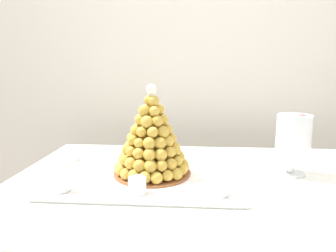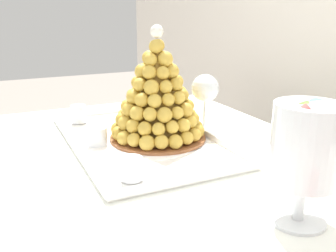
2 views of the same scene
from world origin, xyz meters
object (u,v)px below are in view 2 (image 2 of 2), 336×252
dessert_cup_mid_left (97,137)px  macaron_goblet (306,146)px  dessert_cup_centre (131,169)px  wine_glass (205,90)px  croquembouche (157,96)px  dessert_cup_left (79,115)px  serving_tray (139,140)px

dessert_cup_mid_left → macaron_goblet: size_ratio=0.24×
dessert_cup_mid_left → dessert_cup_centre: bearing=2.2°
dessert_cup_mid_left → wine_glass: size_ratio=0.30×
dessert_cup_mid_left → macaron_goblet: 0.59m
croquembouche → dessert_cup_left: 0.33m
dessert_cup_mid_left → wine_glass: 0.35m
dessert_cup_mid_left → dessert_cup_centre: (0.25, 0.01, 0.00)m
serving_tray → wine_glass: bearing=88.6°
dessert_cup_mid_left → dessert_cup_left: bearing=179.7°
dessert_cup_left → macaron_goblet: size_ratio=0.25×
dessert_cup_centre → wine_glass: size_ratio=0.28×
croquembouche → dessert_cup_left: croquembouche is taller
croquembouche → dessert_cup_left: (-0.26, -0.17, -0.10)m
macaron_goblet → croquembouche: bearing=-173.9°
wine_glass → dessert_cup_centre: bearing=-53.9°
dessert_cup_centre → serving_tray: bearing=155.1°
serving_tray → dessert_cup_left: 0.27m
dessert_cup_left → dessert_cup_centre: 0.48m
dessert_cup_left → croquembouche: bearing=33.3°
serving_tray → croquembouche: bearing=70.3°
dessert_cup_left → serving_tray: bearing=26.5°
serving_tray → dessert_cup_mid_left: bearing=-92.5°
dessert_cup_centre → wine_glass: bearing=126.1°
dessert_cup_centre → croquembouche: bearing=144.2°
croquembouche → dessert_cup_mid_left: bearing=-97.7°
dessert_cup_centre → dessert_cup_left: bearing=-179.0°
croquembouche → macaron_goblet: bearing=6.1°
dessert_cup_left → macaron_goblet: 0.81m
serving_tray → dessert_cup_left: (-0.24, -0.12, 0.03)m
serving_tray → macaron_goblet: size_ratio=2.72×
macaron_goblet → wine_glass: macaron_goblet is taller
macaron_goblet → wine_glass: bearing=168.1°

